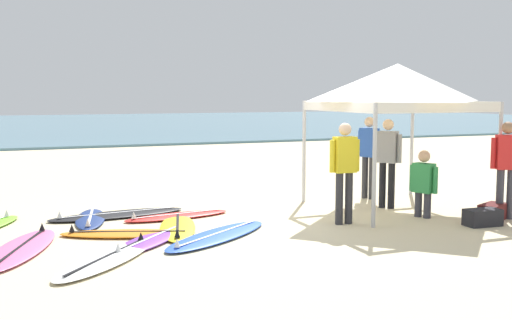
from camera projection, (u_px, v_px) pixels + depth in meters
name	position (u px, v px, depth m)	size (l,w,h in m)	color
ground_plane	(281.00, 219.00, 10.89)	(80.00, 80.00, 0.00)	beige
sea	(79.00, 125.00, 41.80)	(80.00, 36.00, 0.10)	#568499
canopy_tent	(397.00, 83.00, 11.64)	(2.72, 2.72, 2.75)	#B7B7BC
surfboard_red	(177.00, 216.00, 10.99)	(2.00, 0.81, 0.19)	red
surfboard_blue	(217.00, 235.00, 9.48)	(2.33, 1.99, 0.19)	blue
surfboard_pink	(21.00, 249.00, 8.69)	(1.43, 2.53, 0.19)	pink
surfboard_navy	(90.00, 219.00, 10.72)	(0.80, 1.88, 0.19)	navy
surfboard_black	(117.00, 214.00, 11.11)	(2.52, 0.96, 0.19)	black
surfboard_orange	(127.00, 234.00, 9.61)	(2.16, 1.24, 0.19)	orange
surfboard_white	(107.00, 258.00, 8.18)	(1.92, 2.15, 0.19)	white
surfboard_purple	(149.00, 241.00, 9.14)	(1.73, 1.83, 0.19)	purple
surfboard_yellow	(178.00, 227.00, 10.06)	(1.09, 2.18, 0.19)	yellow
person_red	(507.00, 163.00, 10.80)	(0.50, 0.35, 1.71)	#383842
person_grey	(388.00, 157.00, 11.82)	(0.39, 0.46, 1.71)	black
person_yellow	(345.00, 166.00, 10.38)	(0.55, 0.23, 1.71)	#2D2D33
person_blue	(369.00, 152.00, 12.89)	(0.34, 0.52, 1.71)	#2D2D33
person_green	(423.00, 181.00, 10.96)	(0.34, 0.52, 1.20)	#383842
gear_bag_near_tent	(493.00, 212.00, 10.82)	(0.60, 0.32, 0.28)	#4C1919
gear_bag_by_pole	(483.00, 217.00, 10.33)	(0.60, 0.32, 0.28)	#232328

